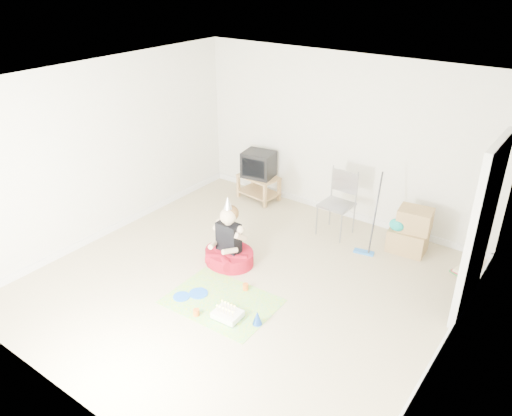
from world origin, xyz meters
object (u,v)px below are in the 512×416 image
Objects in this scene: tv_stand at (259,185)px; cardboard_boxes at (410,231)px; birthday_cake at (228,315)px; crt_tv at (259,164)px; folding_chair at (337,205)px; seated_woman at (229,249)px.

cardboard_boxes reaches higher than tv_stand.
tv_stand is 1.10× the size of cardboard_boxes.
birthday_cake is (-1.15, -2.72, -0.27)m from cardboard_boxes.
birthday_cake is at bearing -70.39° from crt_tv.
cardboard_boxes is 1.99× the size of birthday_cake.
cardboard_boxes is at bearing 67.02° from birthday_cake.
tv_stand is 1.72m from folding_chair.
birthday_cake is at bearing -60.62° from tv_stand.
seated_woman is at bearing 127.74° from birthday_cake.
cardboard_boxes is 2.59m from seated_woman.
folding_chair is 2.58m from birthday_cake.
seated_woman is 3.05× the size of birthday_cake.
crt_tv is at bearing 177.00° from cardboard_boxes.
seated_woman is at bearing -75.10° from crt_tv.
cardboard_boxes is (2.76, -0.14, -0.33)m from crt_tv.
folding_chair reaches higher than tv_stand.
seated_woman reaches higher than cardboard_boxes.
seated_woman is (0.88, -1.92, -0.43)m from crt_tv.
crt_tv is 1.71m from folding_chair.
seated_woman reaches higher than birthday_cake.
birthday_cake is (1.61, -2.86, -0.60)m from crt_tv.
seated_woman is at bearing -136.67° from cardboard_boxes.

